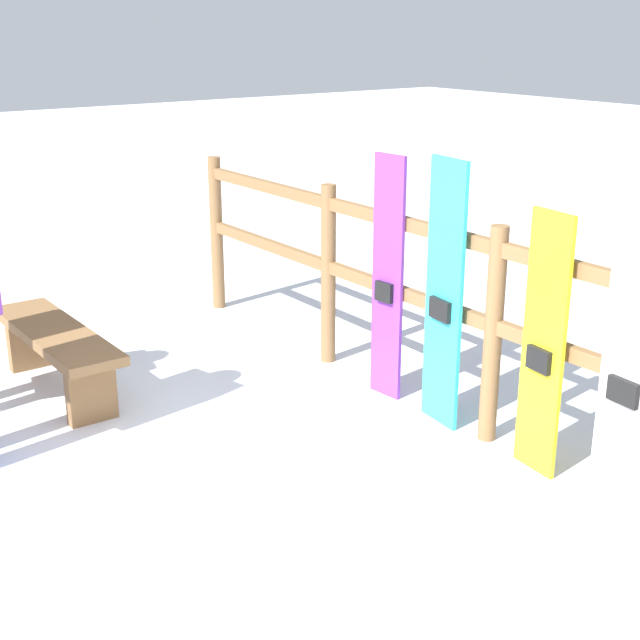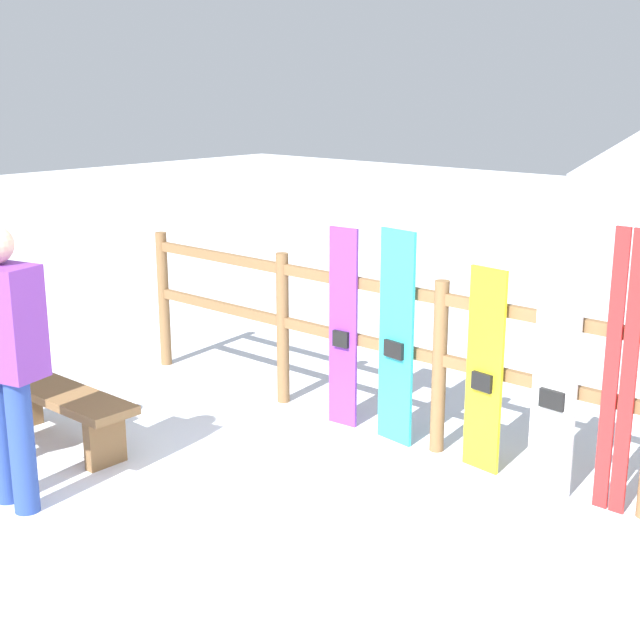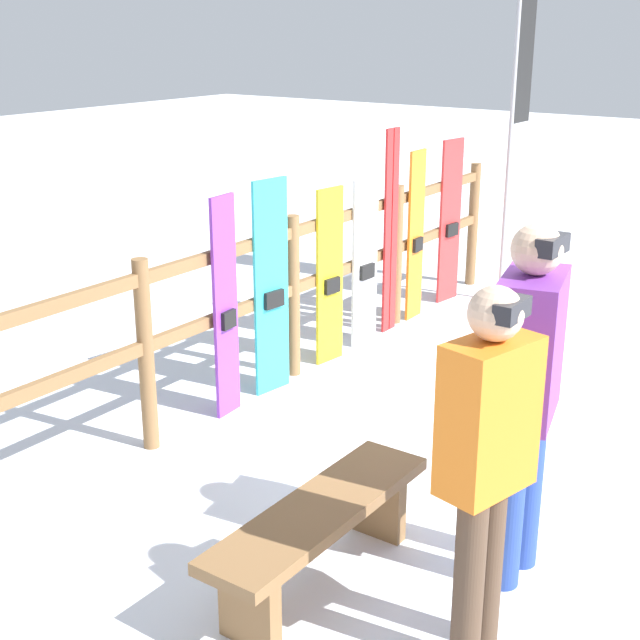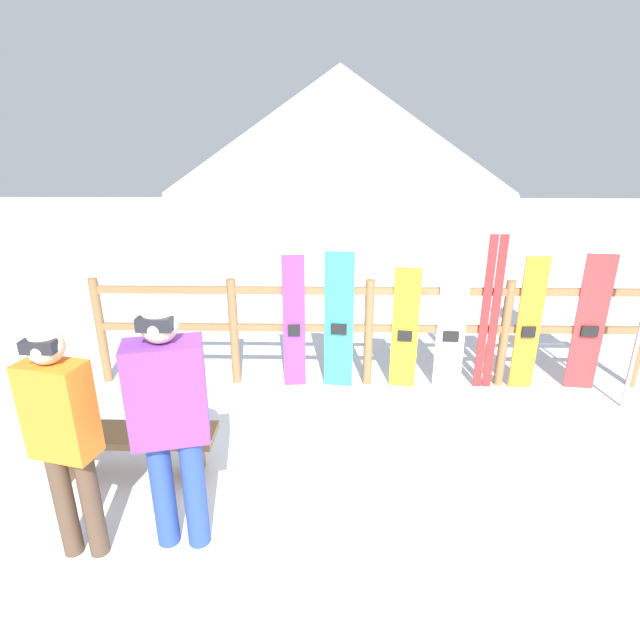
% 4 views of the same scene
% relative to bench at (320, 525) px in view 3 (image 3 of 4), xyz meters
% --- Properties ---
extents(ground_plane, '(40.00, 40.00, 0.00)m').
position_rel_bench_xyz_m(ground_plane, '(2.05, -0.22, -0.32)').
color(ground_plane, white).
extents(fence, '(6.07, 0.10, 1.22)m').
position_rel_bench_xyz_m(fence, '(2.05, 1.70, 0.42)').
color(fence, brown).
rests_on(fence, ground).
extents(bench, '(1.39, 0.36, 0.42)m').
position_rel_bench_xyz_m(bench, '(0.00, 0.00, 0.00)').
color(bench, brown).
rests_on(bench, ground).
extents(person_orange, '(0.43, 0.30, 1.63)m').
position_rel_bench_xyz_m(person_orange, '(-0.02, -0.82, 0.64)').
color(person_orange, '#4C3828').
rests_on(person_orange, ground).
extents(person_purple, '(0.52, 0.37, 1.73)m').
position_rel_bench_xyz_m(person_purple, '(0.61, -0.71, 0.68)').
color(person_purple, navy).
rests_on(person_purple, ground).
extents(snowboard_purple, '(0.24, 0.07, 1.50)m').
position_rel_bench_xyz_m(snowboard_purple, '(1.23, 1.64, 0.43)').
color(snowboard_purple, purple).
rests_on(snowboard_purple, ground).
extents(snowboard_cyan, '(0.32, 0.09, 1.54)m').
position_rel_bench_xyz_m(snowboard_cyan, '(1.72, 1.64, 0.45)').
color(snowboard_cyan, '#2DBFCC').
rests_on(snowboard_cyan, ground).
extents(snowboard_yellow, '(0.28, 0.08, 1.37)m').
position_rel_bench_xyz_m(snowboard_yellow, '(2.44, 1.64, 0.37)').
color(snowboard_yellow, yellow).
rests_on(snowboard_yellow, ground).
extents(snowboard_white, '(0.31, 0.07, 1.37)m').
position_rel_bench_xyz_m(snowboard_white, '(2.94, 1.64, 0.37)').
color(snowboard_white, white).
rests_on(snowboard_white, ground).
extents(ski_pair_red, '(0.19, 0.02, 1.73)m').
position_rel_bench_xyz_m(ski_pair_red, '(3.34, 1.64, 0.55)').
color(ski_pair_red, red).
rests_on(ski_pair_red, ground).
extents(snowboard_orange, '(0.26, 0.06, 1.50)m').
position_rel_bench_xyz_m(snowboard_orange, '(3.76, 1.64, 0.43)').
color(snowboard_orange, orange).
rests_on(snowboard_orange, ground).
extents(snowboard_red, '(0.31, 0.08, 1.53)m').
position_rel_bench_xyz_m(snowboard_red, '(4.42, 1.64, 0.44)').
color(snowboard_red, red).
rests_on(snowboard_red, ground).
extents(rental_flag, '(0.40, 0.04, 3.14)m').
position_rel_bench_xyz_m(rental_flag, '(4.80, 1.21, 1.72)').
color(rental_flag, '#99999E').
rests_on(rental_flag, ground).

